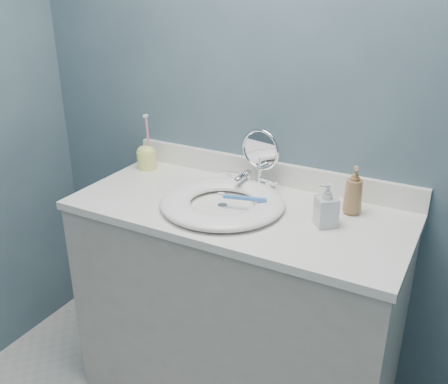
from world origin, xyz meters
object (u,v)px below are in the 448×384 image
Objects in this scene: makeup_mirror at (260,157)px; toothbrush_holder at (147,156)px; soap_bottle_clear at (327,205)px; soap_bottle_amber at (354,190)px.

makeup_mirror is 0.52m from toothbrush_holder.
makeup_mirror and toothbrush_holder have the same top height.
soap_bottle_clear is at bearing -22.36° from makeup_mirror.
toothbrush_holder is (-0.89, 0.02, -0.03)m from soap_bottle_amber.
soap_bottle_amber is (0.38, -0.05, -0.05)m from makeup_mirror.
makeup_mirror is 1.00× the size of toothbrush_holder.
makeup_mirror reaches higher than soap_bottle_clear.
soap_bottle_clear is 0.62× the size of toothbrush_holder.
makeup_mirror is 0.38m from soap_bottle_clear.
toothbrush_holder is (-0.84, 0.15, -0.02)m from soap_bottle_clear.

